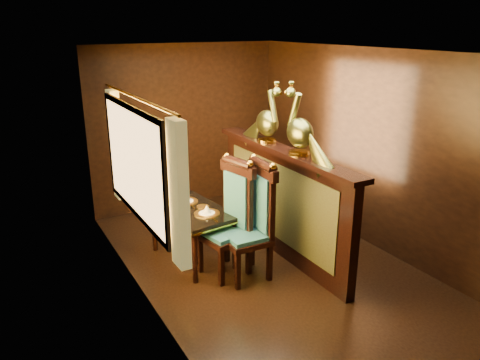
{
  "coord_description": "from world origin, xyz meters",
  "views": [
    {
      "loc": [
        -2.75,
        -4.12,
        2.77
      ],
      "look_at": [
        -0.19,
        0.44,
        1.01
      ],
      "focal_mm": 35.0,
      "sensor_mm": 36.0,
      "label": 1
    }
  ],
  "objects": [
    {
      "name": "partition",
      "position": [
        0.32,
        0.3,
        0.71
      ],
      "size": [
        0.26,
        2.7,
        1.36
      ],
      "color": "black",
      "rests_on": "ground"
    },
    {
      "name": "ground",
      "position": [
        0.0,
        0.0,
        0.0
      ],
      "size": [
        5.0,
        5.0,
        0.0
      ],
      "primitive_type": "plane",
      "color": "black",
      "rests_on": "ground"
    },
    {
      "name": "chair_right",
      "position": [
        -0.41,
        0.22,
        0.71
      ],
      "size": [
        0.58,
        0.6,
        1.37
      ],
      "rotation": [
        0.0,
        0.0,
        0.19
      ],
      "color": "black",
      "rests_on": "ground"
    },
    {
      "name": "peacock_left",
      "position": [
        0.33,
        -0.0,
        1.76
      ],
      "size": [
        0.25,
        0.67,
        0.8
      ],
      "primitive_type": null,
      "color": "#174631",
      "rests_on": "partition"
    },
    {
      "name": "chair_left",
      "position": [
        -0.24,
        -0.0,
        0.72
      ],
      "size": [
        0.51,
        0.55,
        1.39
      ],
      "rotation": [
        0.0,
        0.0,
        -0.02
      ],
      "color": "black",
      "rests_on": "ground"
    },
    {
      "name": "peacock_right",
      "position": [
        0.33,
        0.67,
        1.74
      ],
      "size": [
        0.24,
        0.65,
        0.77
      ],
      "primitive_type": null,
      "color": "#174631",
      "rests_on": "partition"
    },
    {
      "name": "room_shell",
      "position": [
        -0.09,
        0.02,
        1.58
      ],
      "size": [
        3.04,
        5.04,
        2.52
      ],
      "color": "black",
      "rests_on": "ground"
    },
    {
      "name": "dining_table",
      "position": [
        -0.72,
        0.69,
        0.6
      ],
      "size": [
        0.82,
        1.21,
        0.87
      ],
      "rotation": [
        0.0,
        0.0,
        0.13
      ],
      "color": "black",
      "rests_on": "ground"
    }
  ]
}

